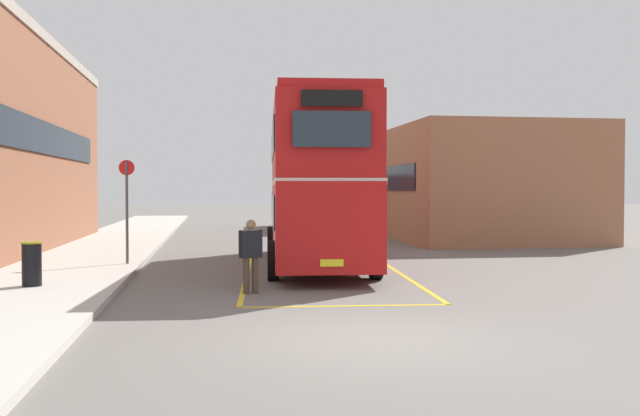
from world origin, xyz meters
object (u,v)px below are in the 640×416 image
(double_decker_bus, at_px, (316,181))
(single_deck_bus, at_px, (309,200))
(litter_bin, at_px, (32,264))
(pedestrian_boarding, at_px, (251,251))
(bus_stop_sign, at_px, (127,202))

(double_decker_bus, relative_size, single_deck_bus, 1.18)
(single_deck_bus, xyz_separation_m, litter_bin, (-9.27, -22.72, -1.01))
(double_decker_bus, xyz_separation_m, pedestrian_boarding, (-2.18, -5.08, -1.59))
(pedestrian_boarding, xyz_separation_m, litter_bin, (-4.75, 0.92, -0.29))
(single_deck_bus, bearing_deg, bus_stop_sign, -112.95)
(double_decker_bus, bearing_deg, bus_stop_sign, 177.66)
(litter_bin, bearing_deg, single_deck_bus, 67.79)
(litter_bin, distance_m, bus_stop_sign, 4.81)
(pedestrian_boarding, bearing_deg, double_decker_bus, 66.74)
(bus_stop_sign, bearing_deg, pedestrian_boarding, -58.58)
(single_deck_bus, distance_m, litter_bin, 24.56)
(pedestrian_boarding, bearing_deg, bus_stop_sign, 121.42)
(single_deck_bus, distance_m, pedestrian_boarding, 24.07)
(double_decker_bus, relative_size, bus_stop_sign, 3.43)
(double_decker_bus, relative_size, pedestrian_boarding, 6.31)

